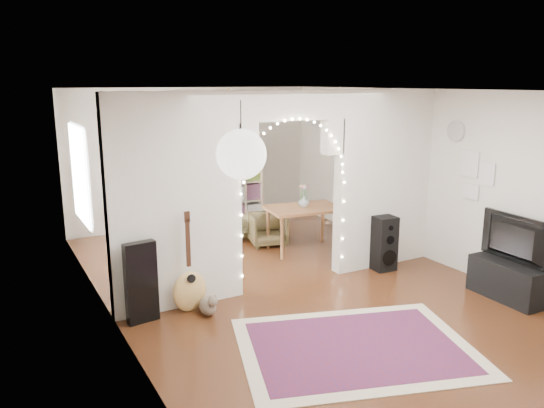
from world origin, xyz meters
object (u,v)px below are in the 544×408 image
dining_chair_right (268,229)px  dining_chair_left (234,228)px  floor_speaker (384,244)px  bookcase (224,183)px  dining_table (304,211)px  media_console (507,281)px  acoustic_guitar (189,275)px

dining_chair_right → dining_chair_left: bearing=138.9°
floor_speaker → bookcase: 3.90m
dining_table → dining_chair_right: size_ratio=2.09×
media_console → dining_chair_right: size_ratio=1.61×
acoustic_guitar → bookcase: size_ratio=0.67×
media_console → dining_chair_left: 4.65m
acoustic_guitar → dining_chair_right: size_ratio=1.75×
floor_speaker → media_console: size_ratio=0.83×
floor_speaker → dining_table: size_ratio=0.64×
floor_speaker → media_console: 1.79m
media_console → acoustic_guitar: bearing=158.6°
dining_chair_left → bookcase: bearing=48.5°
acoustic_guitar → dining_table: bearing=30.1°
media_console → bookcase: bearing=109.0°
media_console → dining_table: size_ratio=0.77×
bookcase → dining_chair_right: 1.87m
acoustic_guitar → dining_chair_left: bearing=56.2°
floor_speaker → bookcase: (-0.97, 3.75, 0.39)m
floor_speaker → dining_chair_right: bearing=120.4°
acoustic_guitar → media_console: bearing=-22.2°
media_console → dining_chair_right: dining_chair_right is taller
bookcase → dining_table: bookcase is taller
acoustic_guitar → dining_chair_left: acoustic_guitar is taller
dining_chair_left → acoustic_guitar: bearing=-149.7°
acoustic_guitar → floor_speaker: acoustic_guitar is taller
acoustic_guitar → dining_chair_left: 3.11m
acoustic_guitar → bookcase: bearing=61.4°
floor_speaker → dining_chair_left: 2.88m
acoustic_guitar → bookcase: bookcase is taller
acoustic_guitar → media_console: 4.15m
acoustic_guitar → floor_speaker: size_ratio=1.31×
floor_speaker → bookcase: size_ratio=0.52×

